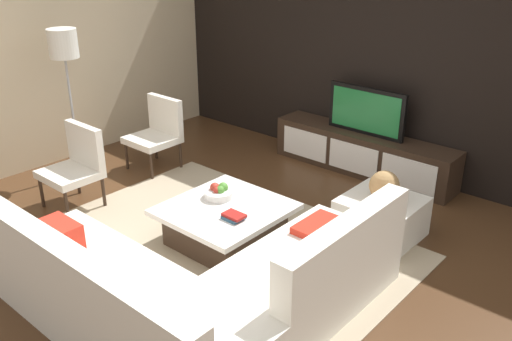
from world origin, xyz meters
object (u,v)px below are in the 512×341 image
at_px(decorative_ball, 384,186).
at_px(accent_chair_near, 77,162).
at_px(ottoman, 381,218).
at_px(book_stack, 234,216).
at_px(fruit_bowl, 219,192).
at_px(media_console, 363,153).
at_px(coffee_table, 226,224).
at_px(sectional_couch, 194,289).
at_px(accent_chair_far, 158,129).
at_px(floor_lamp, 64,53).
at_px(television, 366,111).

bearing_deg(decorative_ball, accent_chair_near, -151.66).
xyz_separation_m(ottoman, book_stack, (-0.82, -1.18, 0.21)).
xyz_separation_m(fruit_bowl, decorative_ball, (1.23, 0.96, 0.11)).
height_order(media_console, coffee_table, media_console).
distance_m(coffee_table, ottoman, 1.49).
bearing_deg(fruit_bowl, decorative_ball, 38.09).
height_order(sectional_couch, book_stack, sectional_couch).
bearing_deg(accent_chair_far, coffee_table, -17.68).
relative_size(coffee_table, book_stack, 5.42).
relative_size(coffee_table, ottoman, 1.53).
xyz_separation_m(media_console, accent_chair_far, (-2.01, -1.50, 0.24)).
bearing_deg(accent_chair_near, ottoman, 27.26).
bearing_deg(accent_chair_near, fruit_bowl, 18.09).
relative_size(media_console, fruit_bowl, 8.26).
bearing_deg(media_console, fruit_bowl, -97.36).
xyz_separation_m(accent_chair_near, accent_chair_far, (-0.16, 1.23, -0.00)).
bearing_deg(accent_chair_far, floor_lamp, -118.45).
distance_m(fruit_bowl, book_stack, 0.46).
bearing_deg(decorative_ball, media_console, 127.48).
bearing_deg(sectional_couch, book_stack, 115.08).
distance_m(floor_lamp, accent_chair_far, 1.38).
bearing_deg(accent_chair_far, decorative_ball, 10.20).
height_order(sectional_couch, fruit_bowl, sectional_couch).
distance_m(media_console, floor_lamp, 3.65).
bearing_deg(sectional_couch, accent_chair_near, 167.23).
xyz_separation_m(floor_lamp, ottoman, (3.48, 1.08, -1.28)).
height_order(sectional_couch, decorative_ball, sectional_couch).
distance_m(accent_chair_near, decorative_ball, 3.17).
bearing_deg(fruit_bowl, accent_chair_far, 158.22).
xyz_separation_m(media_console, television, (-0.00, 0.00, 0.53)).
relative_size(media_console, television, 2.33).
xyz_separation_m(media_console, book_stack, (0.12, -2.41, 0.16)).
height_order(sectional_couch, accent_chair_near, accent_chair_near).
bearing_deg(coffee_table, book_stack, -27.97).
distance_m(sectional_couch, accent_chair_near, 2.44).
relative_size(media_console, accent_chair_near, 2.66).
bearing_deg(television, sectional_couch, -80.93).
relative_size(accent_chair_near, floor_lamp, 0.50).
distance_m(ottoman, book_stack, 1.46).
bearing_deg(accent_chair_near, sectional_couch, -13.85).
bearing_deg(television, coffee_table, -92.49).
distance_m(media_console, book_stack, 2.42).
bearing_deg(decorative_ball, television, 127.47).
distance_m(sectional_couch, ottoman, 2.09).
relative_size(floor_lamp, ottoman, 2.49).
height_order(fruit_bowl, book_stack, fruit_bowl).
bearing_deg(floor_lamp, decorative_ball, 17.21).
bearing_deg(sectional_couch, ottoman, 78.36).
relative_size(fruit_bowl, decorative_ball, 0.99).
bearing_deg(television, accent_chair_near, -124.04).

